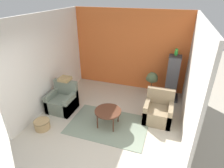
# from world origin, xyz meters

# --- Properties ---
(ground_plane) EXTENTS (20.00, 20.00, 0.00)m
(ground_plane) POSITION_xyz_m (0.00, 0.00, 0.00)
(ground_plane) COLOR beige
(ground_plane) RESTS_ON ground
(wall_back_accent) EXTENTS (4.08, 0.06, 2.78)m
(wall_back_accent) POSITION_xyz_m (0.00, 3.80, 1.39)
(wall_back_accent) COLOR orange
(wall_back_accent) RESTS_ON ground_plane
(wall_left) EXTENTS (0.06, 3.77, 2.78)m
(wall_left) POSITION_xyz_m (-2.01, 1.88, 1.39)
(wall_left) COLOR silver
(wall_left) RESTS_ON ground_plane
(wall_right) EXTENTS (0.06, 3.77, 2.78)m
(wall_right) POSITION_xyz_m (2.01, 1.88, 1.39)
(wall_right) COLOR silver
(wall_right) RESTS_ON ground_plane
(area_rug) EXTENTS (2.10, 1.41, 0.01)m
(area_rug) POSITION_xyz_m (0.08, 1.31, 0.01)
(area_rug) COLOR gray
(area_rug) RESTS_ON ground_plane
(coffee_table) EXTENTS (0.70, 0.70, 0.48)m
(coffee_table) POSITION_xyz_m (0.08, 1.31, 0.43)
(coffee_table) COLOR #512D1E
(coffee_table) RESTS_ON ground_plane
(armchair_left) EXTENTS (0.75, 0.73, 0.87)m
(armchair_left) POSITION_xyz_m (-1.48, 1.59, 0.28)
(armchair_left) COLOR slate
(armchair_left) RESTS_ON ground_plane
(armchair_right) EXTENTS (0.75, 0.73, 0.87)m
(armchair_right) POSITION_xyz_m (1.32, 1.99, 0.28)
(armchair_right) COLOR #8E7A5B
(armchair_right) RESTS_ON ground_plane
(birdcage) EXTENTS (0.55, 0.55, 1.49)m
(birdcage) POSITION_xyz_m (1.57, 3.34, 0.71)
(birdcage) COLOR #353539
(birdcage) RESTS_ON ground_plane
(parrot) EXTENTS (0.11, 0.20, 0.24)m
(parrot) POSITION_xyz_m (1.57, 3.34, 1.60)
(parrot) COLOR green
(parrot) RESTS_ON birdcage
(potted_plant) EXTENTS (0.40, 0.37, 0.85)m
(potted_plant) POSITION_xyz_m (0.93, 3.33, 0.56)
(potted_plant) COLOR beige
(potted_plant) RESTS_ON ground_plane
(wicker_basket) EXTENTS (0.41, 0.41, 0.25)m
(wicker_basket) POSITION_xyz_m (-1.52, 0.63, 0.14)
(wicker_basket) COLOR tan
(wicker_basket) RESTS_ON ground_plane
(throw_pillow) EXTENTS (0.33, 0.33, 0.10)m
(throw_pillow) POSITION_xyz_m (-1.48, 1.85, 0.92)
(throw_pillow) COLOR tan
(throw_pillow) RESTS_ON armchair_left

